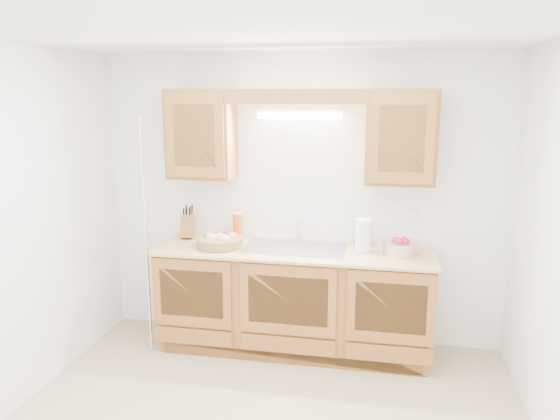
% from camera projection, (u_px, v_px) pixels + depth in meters
% --- Properties ---
extents(room, '(3.52, 3.50, 2.50)m').
position_uv_depth(room, '(262.00, 247.00, 3.32)').
color(room, tan).
rests_on(room, ground).
extents(base_cabinets, '(2.20, 0.60, 0.86)m').
position_uv_depth(base_cabinets, '(294.00, 300.00, 4.64)').
color(base_cabinets, '#A66430').
rests_on(base_cabinets, ground).
extents(countertop, '(2.30, 0.63, 0.04)m').
position_uv_depth(countertop, '(294.00, 251.00, 4.53)').
color(countertop, tan).
rests_on(countertop, base_cabinets).
extents(upper_cabinet_left, '(0.55, 0.33, 0.75)m').
position_uv_depth(upper_cabinet_left, '(202.00, 134.00, 4.63)').
color(upper_cabinet_left, '#A66430').
rests_on(upper_cabinet_left, room).
extents(upper_cabinet_right, '(0.55, 0.33, 0.75)m').
position_uv_depth(upper_cabinet_right, '(401.00, 137.00, 4.32)').
color(upper_cabinet_right, '#A66430').
rests_on(upper_cabinet_right, room).
extents(valance, '(2.20, 0.05, 0.12)m').
position_uv_depth(valance, '(295.00, 97.00, 4.27)').
color(valance, '#A66430').
rests_on(valance, room).
extents(fluorescent_fixture, '(0.76, 0.08, 0.08)m').
position_uv_depth(fluorescent_fixture, '(300.00, 114.00, 4.52)').
color(fluorescent_fixture, white).
rests_on(fluorescent_fixture, room).
extents(sink, '(0.84, 0.46, 0.36)m').
position_uv_depth(sink, '(295.00, 256.00, 4.56)').
color(sink, '#9E9EA3').
rests_on(sink, countertop).
extents(wire_shelf_pole, '(0.03, 0.03, 2.00)m').
position_uv_depth(wire_shelf_pole, '(146.00, 238.00, 4.49)').
color(wire_shelf_pole, silver).
rests_on(wire_shelf_pole, ground).
extents(outlet_plate, '(0.08, 0.01, 0.12)m').
position_uv_depth(outlet_plate, '(412.00, 216.00, 4.59)').
color(outlet_plate, white).
rests_on(outlet_plate, room).
extents(fruit_basket, '(0.48, 0.48, 0.12)m').
position_uv_depth(fruit_basket, '(220.00, 240.00, 4.59)').
color(fruit_basket, '#A97E44').
rests_on(fruit_basket, countertop).
extents(knife_block, '(0.12, 0.18, 0.30)m').
position_uv_depth(knife_block, '(188.00, 226.00, 4.86)').
color(knife_block, '#A66430').
rests_on(knife_block, countertop).
extents(orange_canister, '(0.09, 0.09, 0.24)m').
position_uv_depth(orange_canister, '(237.00, 226.00, 4.79)').
color(orange_canister, '#D85C0C').
rests_on(orange_canister, countertop).
extents(soap_bottle, '(0.10, 0.10, 0.18)m').
position_uv_depth(soap_bottle, '(361.00, 235.00, 4.62)').
color(soap_bottle, '#2468B6').
rests_on(soap_bottle, countertop).
extents(sponge, '(0.13, 0.09, 0.03)m').
position_uv_depth(sponge, '(361.00, 243.00, 4.67)').
color(sponge, '#CC333F').
rests_on(sponge, countertop).
extents(paper_towel, '(0.15, 0.15, 0.32)m').
position_uv_depth(paper_towel, '(363.00, 236.00, 4.43)').
color(paper_towel, silver).
rests_on(paper_towel, countertop).
extents(apple_bowl, '(0.32, 0.32, 0.14)m').
position_uv_depth(apple_bowl, '(400.00, 247.00, 4.37)').
color(apple_bowl, silver).
rests_on(apple_bowl, countertop).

